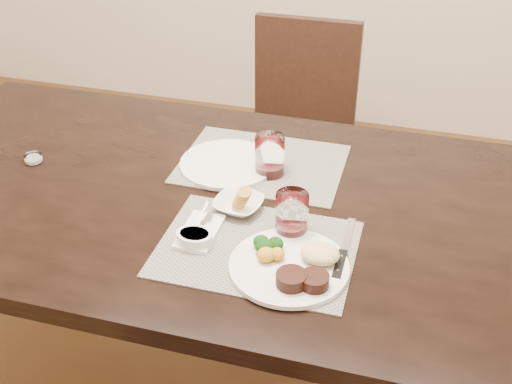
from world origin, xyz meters
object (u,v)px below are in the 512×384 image
(chair_far, at_px, (299,123))
(steak_knife, at_px, (342,258))
(dinner_plate, at_px, (294,265))
(far_plate, at_px, (227,164))
(cracker_bowl, at_px, (239,204))
(wine_glass_near, at_px, (292,216))

(chair_far, relative_size, steak_knife, 3.67)
(chair_far, xyz_separation_m, dinner_plate, (0.24, -1.18, 0.27))
(chair_far, height_order, far_plate, chair_far)
(cracker_bowl, bearing_deg, chair_far, 92.97)
(steak_knife, bearing_deg, far_plate, 139.13)
(chair_far, distance_m, wine_glass_near, 1.10)
(steak_knife, bearing_deg, chair_far, 106.68)
(cracker_bowl, height_order, wine_glass_near, wine_glass_near)
(wine_glass_near, bearing_deg, dinner_plate, -73.88)
(chair_far, bearing_deg, dinner_plate, -78.41)
(cracker_bowl, xyz_separation_m, far_plate, (-0.09, 0.20, -0.01))
(dinner_plate, bearing_deg, steak_knife, 39.97)
(chair_far, height_order, steak_knife, chair_far)
(cracker_bowl, bearing_deg, dinner_plate, -45.56)
(chair_far, bearing_deg, wine_glass_near, -79.01)
(dinner_plate, distance_m, far_plate, 0.49)
(cracker_bowl, bearing_deg, wine_glass_near, -21.15)
(chair_far, xyz_separation_m, wine_glass_near, (0.20, -1.04, 0.30))
(steak_knife, relative_size, wine_glass_near, 2.23)
(wine_glass_near, relative_size, far_plate, 0.41)
(wine_glass_near, xyz_separation_m, far_plate, (-0.25, 0.26, -0.04))
(steak_knife, bearing_deg, wine_glass_near, 152.40)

